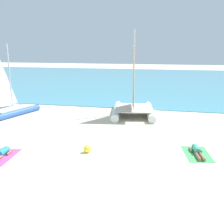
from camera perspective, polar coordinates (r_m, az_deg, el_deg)
ground_plane at (r=19.94m, az=3.14°, el=0.05°), size 120.00×120.00×0.00m
ocean_water at (r=40.47m, az=8.01°, el=7.00°), size 120.00×40.00×0.05m
sailboat_white at (r=18.77m, az=4.68°, el=1.97°), size 3.60×5.00×6.03m
sailboat_blue at (r=20.55m, az=-21.99°, el=1.62°), size 3.46×4.41×5.05m
towel_left at (r=12.85m, az=-23.12°, el=-8.98°), size 1.29×2.00×0.01m
sunbather_left at (r=12.85m, az=-23.02°, el=-8.35°), size 0.58×1.57×0.30m
towel_right at (r=12.74m, az=18.10°, el=-8.71°), size 1.38×2.04×0.01m
sunbather_right at (r=12.75m, az=18.07°, el=-8.08°), size 0.64×1.57×0.30m
beach_ball at (r=12.29m, az=-5.43°, el=-8.01°), size 0.37×0.37×0.37m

